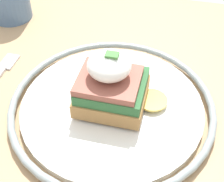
{
  "coord_description": "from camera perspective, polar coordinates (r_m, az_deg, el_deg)",
  "views": [
    {
      "loc": [
        0.04,
        -0.23,
        1.08
      ],
      "look_at": [
        -0.03,
        0.06,
        0.79
      ],
      "focal_mm": 50.0,
      "sensor_mm": 36.0,
      "label": 1
    }
  ],
  "objects": [
    {
      "name": "sandwich",
      "position": [
        0.41,
        -0.08,
        1.15
      ],
      "size": [
        0.12,
        0.08,
        0.08
      ],
      "color": "#9E703D",
      "rests_on": "plate"
    },
    {
      "name": "plate",
      "position": [
        0.43,
        0.0,
        -2.56
      ],
      "size": [
        0.28,
        0.28,
        0.02
      ],
      "color": "silver",
      "rests_on": "dining_table"
    }
  ]
}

